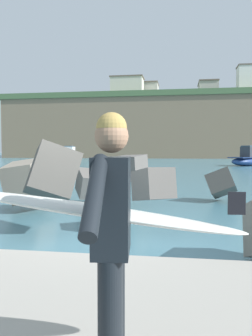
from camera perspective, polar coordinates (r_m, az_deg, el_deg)
The scene contains 11 objects.
ground_plane at distance 7.18m, azimuth -6.35°, elevation -11.40°, with size 400.00×400.00×0.00m, color #42707F.
breakwater_jetty at distance 8.96m, azimuth -12.85°, elevation 0.39°, with size 32.78×7.77×3.22m.
surfer_with_board at distance 2.28m, azimuth -2.98°, elevation -9.82°, with size 2.12×1.24×1.78m.
boat_near_right at distance 46.53m, azimuth -9.45°, elevation 1.71°, with size 2.51×6.45×2.33m.
boat_mid_left at distance 41.07m, azimuth 19.42°, elevation 1.36°, with size 4.84×5.02×2.28m.
mooring_buoy_middle at distance 29.43m, azimuth -16.83°, elevation -0.16°, with size 0.44×0.44×0.44m.
headland_bluff at distance 89.52m, azimuth 15.13°, elevation 6.38°, with size 101.03×33.15×14.36m.
station_building_west at distance 89.77m, azimuth 13.43°, elevation 12.36°, with size 4.70×8.08×4.23m.
station_building_central at distance 90.18m, azimuth 0.23°, elevation 12.97°, with size 8.39×5.70×6.00m.
station_building_east at distance 96.93m, azimuth 3.95°, elevation 12.16°, with size 4.83×8.02×5.67m.
station_building_annex at distance 83.01m, azimuth 19.52°, elevation 13.70°, with size 4.50×4.21×6.09m.
Camera 1 is at (1.83, -6.71, 1.78)m, focal length 36.72 mm.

